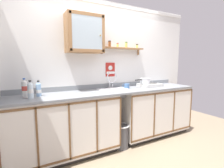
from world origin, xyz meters
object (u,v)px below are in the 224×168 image
object	(u,v)px
bottle_water_clear_0	(30,90)
warning_sign	(110,70)
wall_cabinet	(85,34)
bottle_opaque_white_1	(25,89)
hot_plate_stove	(150,85)
mug	(127,86)
saucepan	(145,81)
bottle_water_blue_2	(39,89)
sink	(114,90)
trash_bin	(122,136)

from	to	relation	value
bottle_water_clear_0	warning_sign	size ratio (longest dim) A/B	0.94
wall_cabinet	warning_sign	bearing A→B (deg)	14.45
bottle_water_clear_0	bottle_opaque_white_1	bearing A→B (deg)	128.75
bottle_water_clear_0	hot_plate_stove	bearing A→B (deg)	2.60
mug	saucepan	bearing A→B (deg)	-1.23
hot_plate_stove	bottle_water_blue_2	size ratio (longest dim) A/B	1.90
saucepan	hot_plate_stove	bearing A→B (deg)	-12.13
sink	warning_sign	size ratio (longest dim) A/B	1.97
sink	saucepan	bearing A→B (deg)	0.46
bottle_water_clear_0	wall_cabinet	size ratio (longest dim) A/B	0.40
mug	wall_cabinet	distance (m)	1.16
bottle_water_blue_2	mug	world-z (taller)	bottle_water_blue_2
bottle_opaque_white_1	mug	distance (m)	1.66
trash_bin	wall_cabinet	bearing A→B (deg)	143.86
warning_sign	bottle_opaque_white_1	bearing A→B (deg)	-168.33
bottle_water_clear_0	warning_sign	world-z (taller)	warning_sign
bottle_water_blue_2	wall_cabinet	distance (m)	1.12
sink	bottle_opaque_white_1	bearing A→B (deg)	-178.74
mug	warning_sign	size ratio (longest dim) A/B	0.48
bottle_water_clear_0	warning_sign	xyz separation A→B (m)	(1.38, 0.38, 0.23)
bottle_opaque_white_1	wall_cabinet	distance (m)	1.22
warning_sign	trash_bin	world-z (taller)	warning_sign
saucepan	wall_cabinet	xyz separation A→B (m)	(-1.16, 0.12, 0.81)
bottle_water_clear_0	saucepan	bearing A→B (deg)	3.38
bottle_water_blue_2	saucepan	bearing A→B (deg)	-0.02
saucepan	bottle_water_clear_0	size ratio (longest dim) A/B	1.51
mug	bottle_opaque_white_1	bearing A→B (deg)	-178.45
bottle_water_clear_0	warning_sign	bearing A→B (deg)	15.42
hot_plate_stove	bottle_water_blue_2	distance (m)	2.00
bottle_water_clear_0	mug	distance (m)	1.60
hot_plate_stove	mug	world-z (taller)	mug
trash_bin	hot_plate_stove	bearing A→B (deg)	15.33
bottle_water_clear_0	bottle_water_blue_2	size ratio (longest dim) A/B	1.09
saucepan	wall_cabinet	size ratio (longest dim) A/B	0.60
saucepan	bottle_water_blue_2	bearing A→B (deg)	179.98
trash_bin	saucepan	bearing A→B (deg)	19.32
bottle_water_clear_0	trash_bin	distance (m)	1.60
hot_plate_stove	warning_sign	xyz separation A→B (m)	(-0.73, 0.29, 0.31)
bottle_opaque_white_1	wall_cabinet	xyz separation A→B (m)	(0.91, 0.16, 0.80)
bottle_opaque_white_1	trash_bin	xyz separation A→B (m)	(1.40, -0.20, -0.88)
hot_plate_stove	wall_cabinet	distance (m)	1.56
sink	hot_plate_stove	world-z (taller)	sink
bottle_water_blue_2	trash_bin	xyz separation A→B (m)	(1.23, -0.24, -0.86)
saucepan	bottle_water_clear_0	xyz separation A→B (m)	(-2.01, -0.12, -0.01)
hot_plate_stove	trash_bin	bearing A→B (deg)	-164.67
sink	mug	world-z (taller)	sink
saucepan	trash_bin	world-z (taller)	saucepan
bottle_water_clear_0	mug	world-z (taller)	bottle_water_clear_0
saucepan	trash_bin	xyz separation A→B (m)	(-0.67, -0.24, -0.88)
bottle_opaque_white_1	sink	bearing A→B (deg)	1.26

